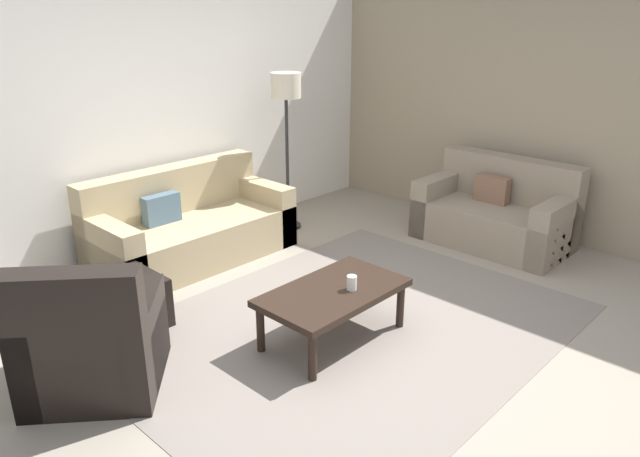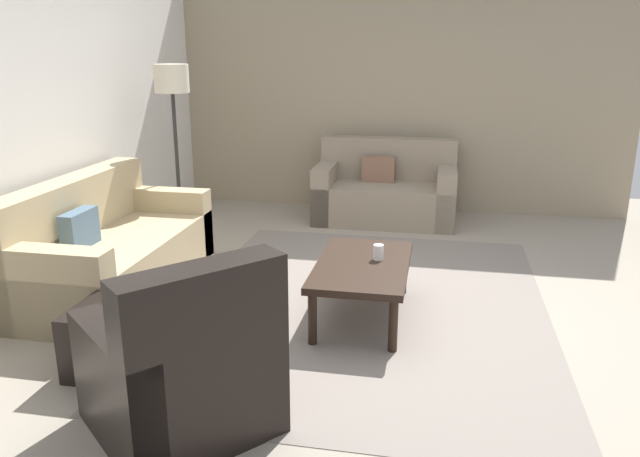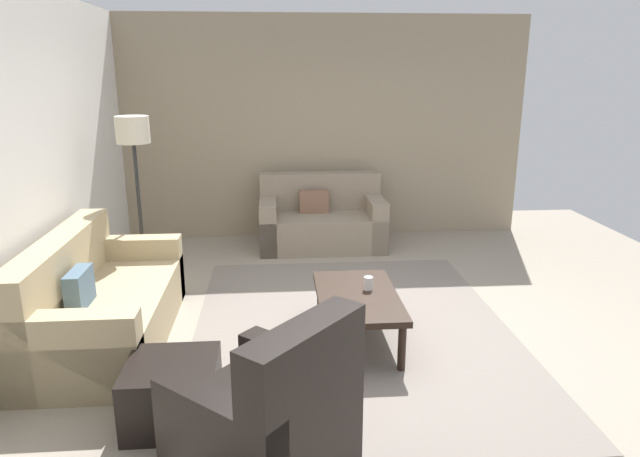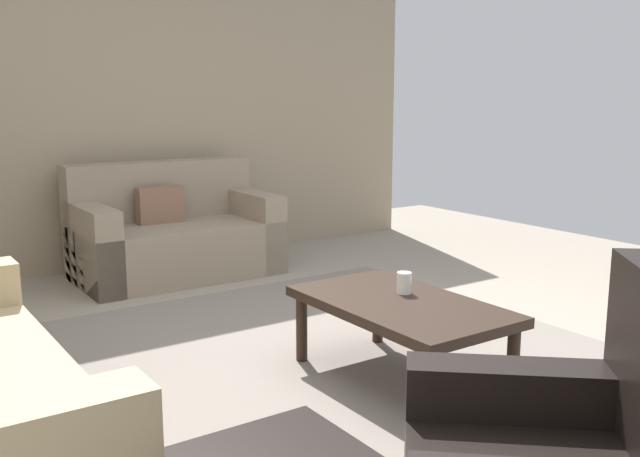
# 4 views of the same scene
# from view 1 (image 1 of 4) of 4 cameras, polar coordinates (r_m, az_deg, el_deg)

# --- Properties ---
(ground_plane) EXTENTS (8.00, 8.00, 0.00)m
(ground_plane) POSITION_cam_1_polar(r_m,az_deg,el_deg) (4.70, 2.80, -9.54)
(ground_plane) COLOR gray
(rear_partition) EXTENTS (6.00, 0.12, 2.80)m
(rear_partition) POSITION_cam_1_polar(r_m,az_deg,el_deg) (6.15, -15.96, 10.88)
(rear_partition) COLOR silver
(rear_partition) RESTS_ON ground_plane
(stone_feature_panel) EXTENTS (0.12, 5.20, 2.80)m
(stone_feature_panel) POSITION_cam_1_polar(r_m,az_deg,el_deg) (6.71, 20.34, 11.15)
(stone_feature_panel) COLOR gray
(stone_feature_panel) RESTS_ON ground_plane
(area_rug) EXTENTS (3.50, 2.67, 0.01)m
(area_rug) POSITION_cam_1_polar(r_m,az_deg,el_deg) (4.70, 2.80, -9.49)
(area_rug) COLOR gray
(area_rug) RESTS_ON ground_plane
(couch_main) EXTENTS (1.94, 0.91, 0.88)m
(couch_main) POSITION_cam_1_polar(r_m,az_deg,el_deg) (6.00, -12.65, -0.01)
(couch_main) COLOR tan
(couch_main) RESTS_ON ground_plane
(couch_loveseat) EXTENTS (0.86, 1.51, 0.88)m
(couch_loveseat) POSITION_cam_1_polar(r_m,az_deg,el_deg) (6.52, 16.68, 1.31)
(couch_loveseat) COLOR gray
(couch_loveseat) RESTS_ON ground_plane
(armchair_leather) EXTENTS (1.13, 1.13, 0.95)m
(armchair_leather) POSITION_cam_1_polar(r_m,az_deg,el_deg) (4.12, -21.04, -10.78)
(armchair_leather) COLOR black
(armchair_leather) RESTS_ON ground_plane
(ottoman) EXTENTS (0.56, 0.56, 0.40)m
(ottoman) POSITION_cam_1_polar(r_m,az_deg,el_deg) (4.87, -18.45, -6.85)
(ottoman) COLOR black
(ottoman) RESTS_ON ground_plane
(coffee_table) EXTENTS (1.10, 0.64, 0.41)m
(coffee_table) POSITION_cam_1_polar(r_m,az_deg,el_deg) (4.39, 1.28, -6.46)
(coffee_table) COLOR black
(coffee_table) RESTS_ON ground_plane
(cup) EXTENTS (0.07, 0.07, 0.11)m
(cup) POSITION_cam_1_polar(r_m,az_deg,el_deg) (4.35, 3.07, -5.23)
(cup) COLOR white
(cup) RESTS_ON coffee_table
(lamp_standing) EXTENTS (0.32, 0.32, 1.71)m
(lamp_standing) POSITION_cam_1_polar(r_m,az_deg,el_deg) (6.41, -3.28, 12.06)
(lamp_standing) COLOR black
(lamp_standing) RESTS_ON ground_plane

